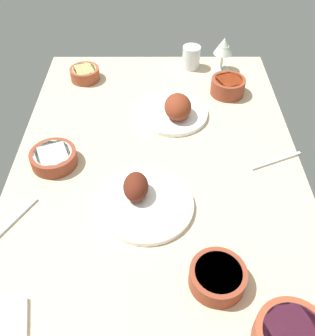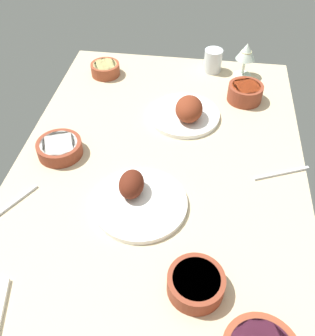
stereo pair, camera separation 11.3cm
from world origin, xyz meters
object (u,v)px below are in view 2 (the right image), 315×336
Objects in this scene: plate_near_viewer at (186,112)px; bowl_cream at (60,148)px; bowl_sauce at (245,92)px; spoon_loose at (282,173)px; wine_glass at (246,53)px; water_tumbler at (213,61)px; fork_loose at (12,204)px; bowl_potatoes at (105,69)px; bowl_pasta at (196,283)px; plate_far_side at (138,198)px.

bowl_cream is (-23.47, 38.12, -0.43)cm from plate_near_viewer.
bowl_sauce is 0.71× the size of spoon_loose.
wine_glass is 56.39cm from spoon_loose.
plate_near_viewer is 2.73× the size of water_tumbler.
plate_near_viewer is at bearing 125.50° from bowl_sauce.
bowl_sauce is 22.98cm from water_tumbler.
water_tumbler reaches higher than spoon_loose.
fork_loose is (-45.97, 44.94, -2.54)cm from plate_near_viewer.
bowl_potatoes is at bearing 54.79° from plate_near_viewer.
water_tumbler is (97.48, -0.03, 1.83)cm from bowl_pasta.
bowl_pasta is 0.96× the size of wine_glass.
plate_near_viewer is at bearing -125.21° from bowl_potatoes.
water_tumbler is (19.11, 12.69, 1.20)cm from bowl_sauce.
wine_glass is at bearing -32.54° from plate_near_viewer.
wine_glass reaches higher than plate_near_viewer.
water_tumbler reaches higher than bowl_sauce.
plate_near_viewer is 25.18cm from bowl_sauce.
wine_glass is at bearing 169.81° from fork_loose.
plate_far_side is 2.07× the size of bowl_sauce.
bowl_cream is 23.61cm from fork_loose.
bowl_potatoes reaches higher than spoon_loose.
bowl_sauce is 1.39× the size of water_tumbler.
wine_glass reaches higher than bowl_potatoes.
bowl_cream is at bearing 121.62° from plate_near_viewer.
plate_near_viewer is 38.19cm from wine_glass.
water_tumbler is at bearing -13.65° from plate_far_side.
plate_near_viewer is 1.76× the size of bowl_cream.
plate_near_viewer is 64.21cm from bowl_pasta.
bowl_pasta is 98.22cm from bowl_potatoes.
plate_near_viewer reaches higher than plate_far_side.
fork_loose is at bearing 146.51° from water_tumbler.
fork_loose is at bearing 171.97° from bowl_potatoes.
fork_loose is at bearing 99.86° from plate_far_side.
fork_loose is at bearing 71.37° from bowl_pasta.
bowl_pasta is 47.16cm from spoon_loose.
bowl_cream is 1.55× the size of water_tumbler.
plate_far_side is 41.18cm from plate_near_viewer.
spoon_loose is at bearing -125.71° from bowl_potatoes.
bowl_potatoes is 56.39cm from bowl_sauce.
bowl_pasta is 97.49cm from water_tumbler.
bowl_cream is 69.91cm from bowl_sauce.
bowl_pasta is at bearing 170.77° from bowl_sauce.
water_tumbler is 95.67cm from fork_loose.
water_tumbler is at bearing -0.02° from bowl_pasta.
water_tumbler is 0.52× the size of fork_loose.
bowl_cream is at bearing 59.61° from plate_far_side.
bowl_sauce is 18.24cm from wine_glass.
water_tumbler is at bearing 89.41° from spoon_loose.
bowl_potatoes is 1.26× the size of water_tumbler.
plate_far_side reaches higher than bowl_pasta.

